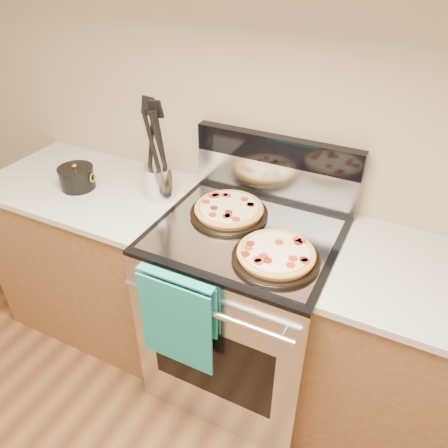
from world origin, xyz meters
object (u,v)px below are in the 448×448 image
at_px(range_body, 244,311).
at_px(pepperoni_pizza_front, 276,255).
at_px(utensil_crock, 159,182).
at_px(pepperoni_pizza_back, 229,210).
at_px(saucepan, 77,179).

bearing_deg(range_body, pepperoni_pizza_front, -36.25).
xyz_separation_m(range_body, utensil_crock, (-0.48, 0.08, 0.54)).
distance_m(range_body, utensil_crock, 0.73).
distance_m(pepperoni_pizza_back, saucepan, 0.78).
bearing_deg(pepperoni_pizza_back, utensil_crock, 178.36).
relative_size(pepperoni_pizza_back, pepperoni_pizza_front, 1.01).
bearing_deg(pepperoni_pizza_back, pepperoni_pizza_front, -34.28).
height_order(range_body, utensil_crock, utensil_crock).
distance_m(range_body, pepperoni_pizza_front, 0.54).
relative_size(pepperoni_pizza_front, utensil_crock, 2.02).
bearing_deg(utensil_crock, pepperoni_pizza_back, -1.64).
distance_m(pepperoni_pizza_back, utensil_crock, 0.37).
distance_m(utensil_crock, saucepan, 0.42).
height_order(pepperoni_pizza_front, utensil_crock, utensil_crock).
height_order(range_body, pepperoni_pizza_front, pepperoni_pizza_front).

